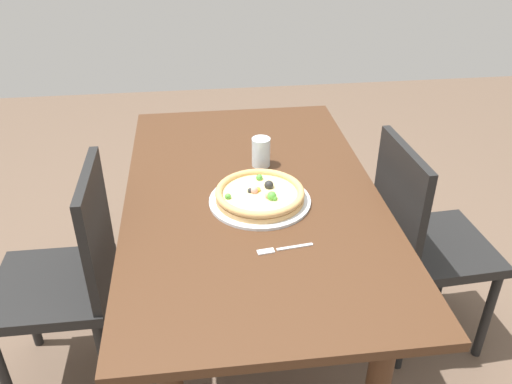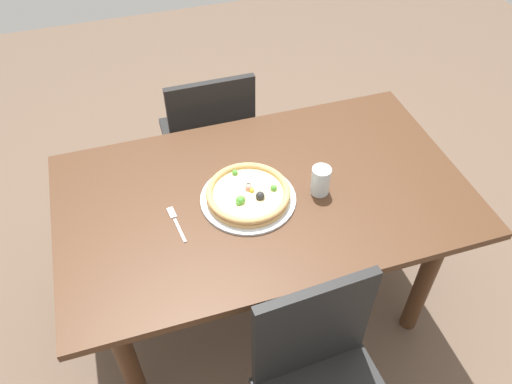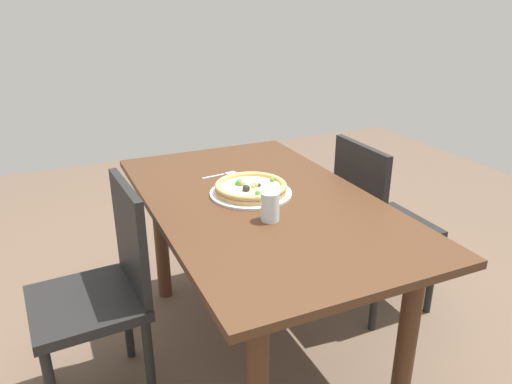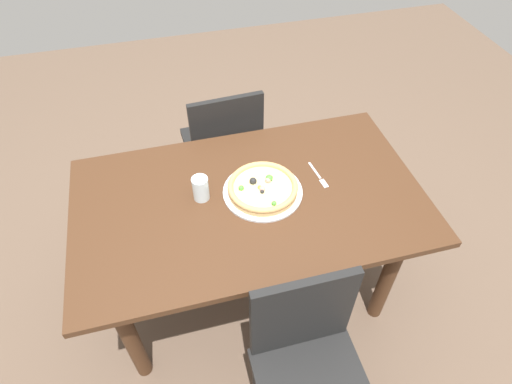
% 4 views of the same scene
% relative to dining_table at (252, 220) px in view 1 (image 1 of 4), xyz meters
% --- Properties ---
extents(ground_plane, '(6.00, 6.00, 0.00)m').
position_rel_dining_table_xyz_m(ground_plane, '(0.00, 0.00, -0.62)').
color(ground_plane, brown).
extents(dining_table, '(1.47, 0.86, 0.73)m').
position_rel_dining_table_xyz_m(dining_table, '(0.00, 0.00, 0.00)').
color(dining_table, '#472B19').
rests_on(dining_table, ground).
extents(chair_near, '(0.42, 0.42, 0.88)m').
position_rel_dining_table_xyz_m(chair_near, '(-0.01, -0.64, -0.14)').
color(chair_near, black).
rests_on(chair_near, ground).
extents(chair_far, '(0.40, 0.40, 0.88)m').
position_rel_dining_table_xyz_m(chair_far, '(-0.06, 0.64, -0.14)').
color(chair_far, black).
rests_on(chair_far, ground).
extents(plate, '(0.34, 0.34, 0.01)m').
position_rel_dining_table_xyz_m(plate, '(-0.06, -0.02, 0.12)').
color(plate, silver).
rests_on(plate, dining_table).
extents(pizza, '(0.30, 0.30, 0.05)m').
position_rel_dining_table_xyz_m(pizza, '(-0.06, -0.02, 0.14)').
color(pizza, tan).
rests_on(pizza, plate).
extents(fork, '(0.04, 0.17, 0.00)m').
position_rel_dining_table_xyz_m(fork, '(-0.33, -0.05, 0.11)').
color(fork, silver).
rests_on(fork, dining_table).
extents(drinking_glass, '(0.07, 0.07, 0.11)m').
position_rel_dining_table_xyz_m(drinking_glass, '(0.19, -0.06, 0.17)').
color(drinking_glass, silver).
rests_on(drinking_glass, dining_table).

